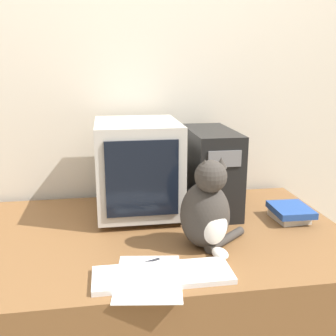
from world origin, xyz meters
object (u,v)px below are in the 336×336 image
at_px(crt_monitor, 138,167).
at_px(pen, 141,264).
at_px(computer_tower, 210,170).
at_px(cat, 207,211).
at_px(book_stack, 290,212).
at_px(keyboard, 161,275).

relative_size(crt_monitor, pen, 3.20).
height_order(computer_tower, pen, computer_tower).
bearing_deg(pen, computer_tower, 53.06).
height_order(cat, book_stack, cat).
height_order(crt_monitor, keyboard, crt_monitor).
relative_size(crt_monitor, book_stack, 2.26).
xyz_separation_m(crt_monitor, cat, (0.22, -0.40, -0.08)).
relative_size(cat, pen, 2.56).
bearing_deg(cat, crt_monitor, 102.42).
distance_m(computer_tower, pen, 0.65).
bearing_deg(computer_tower, crt_monitor, -179.44).
bearing_deg(computer_tower, pen, -126.94).
xyz_separation_m(cat, book_stack, (0.44, 0.20, -0.11)).
xyz_separation_m(crt_monitor, keyboard, (0.02, -0.59, -0.21)).
height_order(computer_tower, cat, computer_tower).
height_order(cat, pen, cat).
relative_size(keyboard, book_stack, 2.34).
relative_size(crt_monitor, keyboard, 0.97).
height_order(book_stack, pen, book_stack).
height_order(keyboard, cat, cat).
bearing_deg(keyboard, book_stack, 32.01).
relative_size(computer_tower, cat, 1.23).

